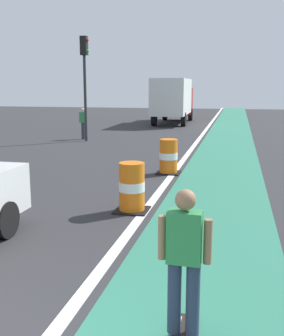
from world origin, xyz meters
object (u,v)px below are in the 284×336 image
(skateboarder_on_lane, at_px, (184,261))
(delivery_truck_down_block, at_px, (173,98))
(pedestrian_crossing, at_px, (83,122))
(traffic_barrel_front, at_px, (132,188))
(traffic_light_corner, at_px, (85,70))
(traffic_barrel_mid, at_px, (168,157))

(skateboarder_on_lane, bearing_deg, delivery_truck_down_block, 98.77)
(delivery_truck_down_block, bearing_deg, pedestrian_crossing, -106.67)
(traffic_barrel_front, relative_size, traffic_light_corner, 0.21)
(skateboarder_on_lane, relative_size, traffic_barrel_front, 1.55)
(traffic_barrel_front, xyz_separation_m, traffic_light_corner, (-5.21, 11.41, 2.97))
(delivery_truck_down_block, relative_size, traffic_light_corner, 1.50)
(traffic_barrel_front, distance_m, traffic_barrel_mid, 4.27)
(skateboarder_on_lane, height_order, traffic_light_corner, traffic_light_corner)
(traffic_barrel_front, relative_size, traffic_barrel_mid, 1.00)
(skateboarder_on_lane, xyz_separation_m, pedestrian_crossing, (-7.33, 16.67, -0.05))
(traffic_barrel_mid, distance_m, delivery_truck_down_block, 18.54)
(delivery_truck_down_block, distance_m, traffic_light_corner, 11.61)
(skateboarder_on_lane, relative_size, delivery_truck_down_block, 0.22)
(traffic_barrel_mid, distance_m, traffic_light_corner, 9.40)
(traffic_light_corner, bearing_deg, delivery_truck_down_block, 76.23)
(delivery_truck_down_block, height_order, pedestrian_crossing, delivery_truck_down_block)
(pedestrian_crossing, bearing_deg, traffic_barrel_mid, -53.69)
(skateboarder_on_lane, distance_m, pedestrian_crossing, 18.21)
(skateboarder_on_lane, bearing_deg, pedestrian_crossing, 113.74)
(delivery_truck_down_block, bearing_deg, traffic_barrel_front, -83.74)
(traffic_barrel_front, height_order, delivery_truck_down_block, delivery_truck_down_block)
(delivery_truck_down_block, bearing_deg, skateboarder_on_lane, -81.23)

